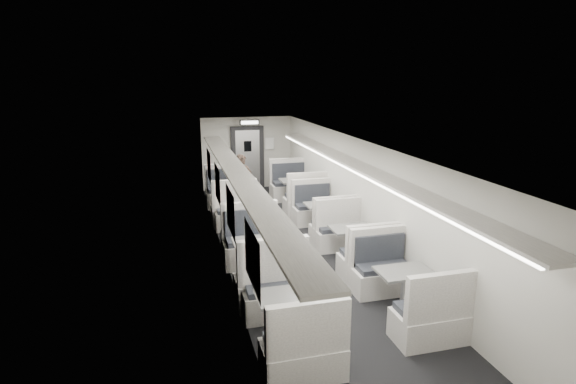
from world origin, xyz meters
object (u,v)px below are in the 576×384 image
booth_left_d (287,318)px  booth_right_d (404,292)px  booth_right_c (352,244)px  booth_right_a (297,193)px  exit_sign (249,122)px  booth_left_c (260,261)px  vestibule_door (248,158)px  passenger (243,183)px  booth_left_b (240,223)px  booth_right_b (323,218)px  booth_left_a (229,200)px

booth_left_d → booth_right_d: bearing=8.5°
booth_left_d → booth_right_d: booth_right_d is taller
booth_left_d → booth_right_c: size_ratio=1.01×
booth_right_a → exit_sign: bearing=115.7°
booth_left_c → booth_left_d: size_ratio=1.10×
booth_right_c → exit_sign: bearing=99.2°
vestibule_door → booth_right_c: bearing=-81.5°
exit_sign → passenger: bearing=-105.8°
booth_left_b → booth_left_c: bearing=-90.0°
vestibule_door → booth_right_d: bearing=-83.5°
booth_left_c → booth_right_d: 2.62m
booth_right_b → booth_right_c: (0.00, -1.77, -0.00)m
booth_right_b → passenger: 2.85m
booth_left_a → vestibule_door: 3.05m
booth_right_d → booth_left_c: bearing=139.8°
booth_right_a → booth_right_d: 6.26m
booth_left_b → booth_right_c: bearing=-44.2°
exit_sign → booth_right_d: bearing=-83.2°
booth_right_d → exit_sign: (-1.00, 8.34, 1.90)m
booth_left_c → exit_sign: bearing=81.4°
booth_left_d → booth_right_d: (2.00, 0.30, 0.00)m
booth_right_a → booth_right_c: (0.00, -4.10, -0.04)m
booth_left_a → booth_right_a: 2.02m
booth_left_b → booth_right_d: size_ratio=0.99×
booth_left_d → booth_right_a: (2.00, 6.56, 0.04)m
booth_left_a → booth_left_d: 6.31m
booth_right_a → booth_left_a: bearing=-173.0°
booth_left_b → booth_left_d: (0.00, -4.40, 0.00)m
booth_right_b → exit_sign: size_ratio=3.44×
passenger → booth_right_a: bearing=-20.9°
vestibule_door → exit_sign: size_ratio=3.39×
booth_left_b → booth_right_b: bearing=-4.9°
passenger → booth_left_c: bearing=-116.0°
booth_left_d → vestibule_door: size_ratio=1.02×
booth_left_a → booth_left_d: (0.00, -6.31, -0.03)m
booth_left_a → booth_right_c: bearing=-62.6°
booth_left_b → booth_left_d: size_ratio=0.99×
booth_right_a → booth_right_b: (0.00, -2.33, -0.04)m
booth_right_c → booth_right_b: bearing=90.0°
booth_right_a → booth_left_d: bearing=-107.0°
booth_left_d → booth_right_d: size_ratio=1.00×
booth_left_c → booth_right_c: 2.05m
booth_left_b → exit_sign: size_ratio=3.40×
vestibule_door → exit_sign: bearing=-90.0°
booth_right_a → booth_right_d: bearing=-90.0°
booth_right_d → passenger: 6.47m
vestibule_door → booth_left_c: bearing=-98.0°
booth_left_a → booth_right_b: size_ratio=1.08×
passenger → exit_sign: exit_sign is taller
passenger → vestibule_door: (0.59, 2.57, 0.23)m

